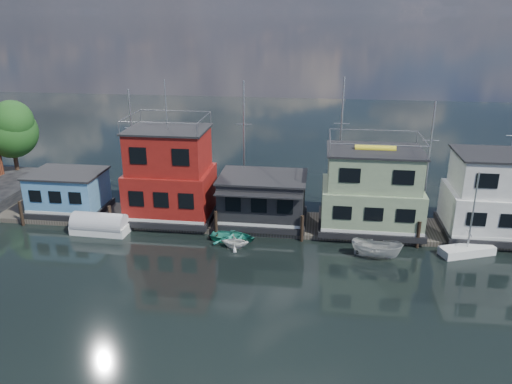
# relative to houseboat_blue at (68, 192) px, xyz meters

# --- Properties ---
(ground) EXTENTS (160.00, 160.00, 0.00)m
(ground) POSITION_rel_houseboat_blue_xyz_m (18.00, -12.00, -2.21)
(ground) COLOR black
(ground) RESTS_ON ground
(dock) EXTENTS (48.00, 5.00, 0.40)m
(dock) POSITION_rel_houseboat_blue_xyz_m (18.00, 0.00, -2.01)
(dock) COLOR #595147
(dock) RESTS_ON ground
(houseboat_blue) EXTENTS (6.40, 4.90, 3.66)m
(houseboat_blue) POSITION_rel_houseboat_blue_xyz_m (0.00, 0.00, 0.00)
(houseboat_blue) COLOR black
(houseboat_blue) RESTS_ON dock
(houseboat_red) EXTENTS (7.40, 5.90, 11.86)m
(houseboat_red) POSITION_rel_houseboat_blue_xyz_m (9.50, 0.00, 1.90)
(houseboat_red) COLOR black
(houseboat_red) RESTS_ON dock
(houseboat_dark) EXTENTS (7.40, 6.10, 4.06)m
(houseboat_dark) POSITION_rel_houseboat_blue_xyz_m (17.50, -0.02, 0.21)
(houseboat_dark) COLOR black
(houseboat_dark) RESTS_ON dock
(houseboat_green) EXTENTS (8.40, 5.90, 7.03)m
(houseboat_green) POSITION_rel_houseboat_blue_xyz_m (26.50, 0.00, 1.34)
(houseboat_green) COLOR black
(houseboat_green) RESTS_ON dock
(houseboat_white) EXTENTS (8.40, 5.90, 6.66)m
(houseboat_white) POSITION_rel_houseboat_blue_xyz_m (36.50, 0.00, 1.33)
(houseboat_white) COLOR black
(houseboat_white) RESTS_ON dock
(pilings) EXTENTS (42.28, 0.28, 2.20)m
(pilings) POSITION_rel_houseboat_blue_xyz_m (17.67, -2.80, -1.11)
(pilings) COLOR #2D2116
(pilings) RESTS_ON ground
(background_masts) EXTENTS (36.40, 0.16, 12.00)m
(background_masts) POSITION_rel_houseboat_blue_xyz_m (22.76, 6.00, 3.35)
(background_masts) COLOR silver
(background_masts) RESTS_ON ground
(day_sailer) EXTENTS (4.37, 2.79, 6.54)m
(day_sailer) POSITION_rel_houseboat_blue_xyz_m (33.53, -3.52, -1.81)
(day_sailer) COLOR white
(day_sailer) RESTS_ON ground
(dinghy_teal) EXTENTS (3.97, 3.07, 0.76)m
(dinghy_teal) POSITION_rel_houseboat_blue_xyz_m (15.52, -3.52, -1.83)
(dinghy_teal) COLOR teal
(dinghy_teal) RESTS_ON ground
(tarp_runabout) EXTENTS (4.74, 2.05, 1.89)m
(tarp_runabout) POSITION_rel_houseboat_blue_xyz_m (4.30, -3.44, -1.50)
(tarp_runabout) COLOR white
(tarp_runabout) RESTS_ON ground
(dinghy_white) EXTENTS (2.18, 1.88, 1.14)m
(dinghy_white) POSITION_rel_houseboat_blue_xyz_m (15.90, -4.71, -1.63)
(dinghy_white) COLOR white
(dinghy_white) RESTS_ON ground
(motorboat) EXTENTS (4.00, 2.16, 1.46)m
(motorboat) POSITION_rel_houseboat_blue_xyz_m (26.66, -5.02, -1.47)
(motorboat) COLOR beige
(motorboat) RESTS_ON ground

